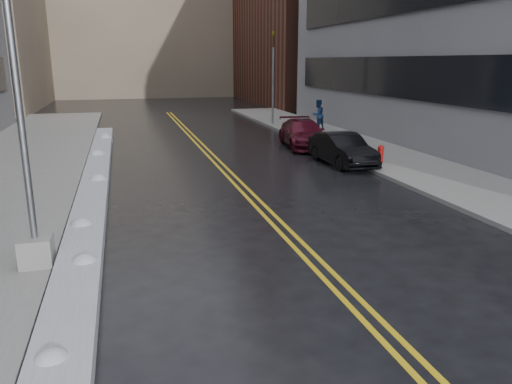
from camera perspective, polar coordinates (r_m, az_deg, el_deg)
ground at (r=9.68m, az=-5.28°, el=-11.56°), size 160.00×160.00×0.00m
sidewalk_east at (r=22.19m, az=16.25°, el=3.24°), size 4.00×50.00×0.15m
lane_line_left at (r=19.42m, az=-3.51°, el=2.01°), size 0.12×50.00×0.01m
lane_line_right at (r=19.48m, az=-2.65°, el=2.06°), size 0.12×50.00×0.01m
snow_ridge at (r=17.11m, az=-18.08°, el=0.10°), size 0.90×30.00×0.34m
building_far at (r=68.98m, az=-12.89°, el=20.01°), size 36.00×16.00×22.00m
lamppost at (r=10.88m, az=-24.94°, el=4.13°), size 0.65×0.65×7.62m
fire_hydrant at (r=21.61m, az=14.06°, el=4.37°), size 0.26×0.26×0.73m
traffic_signal at (r=34.05m, az=1.95°, el=13.27°), size 0.16×0.20×6.00m
pedestrian_east at (r=31.25m, az=7.09°, el=8.77°), size 1.12×1.02×1.86m
car_black at (r=21.40m, az=9.83°, el=4.84°), size 1.61×4.16×1.35m
car_maroon at (r=25.71m, az=5.43°, el=6.66°), size 2.52×4.96×1.38m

